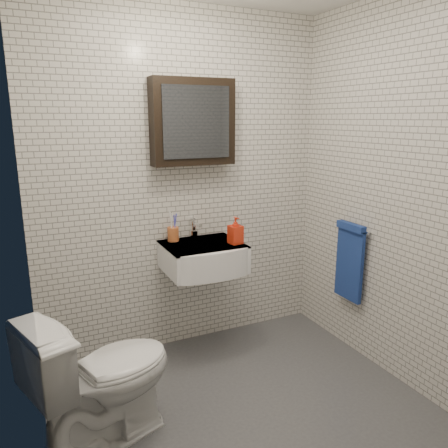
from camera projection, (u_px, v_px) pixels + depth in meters
name	position (u px, v px, depth m)	size (l,w,h in m)	color
ground	(246.00, 411.00, 2.64)	(2.20, 2.00, 0.01)	#46494D
room_shell	(249.00, 169.00, 2.29)	(2.22, 2.02, 2.51)	silver
washbasin	(205.00, 258.00, 3.12)	(0.55, 0.50, 0.20)	white
faucet	(194.00, 230.00, 3.26)	(0.06, 0.20, 0.15)	silver
mirror_cabinet	(193.00, 122.00, 3.07)	(0.60, 0.15, 0.60)	black
towel_rail	(350.00, 258.00, 3.21)	(0.09, 0.30, 0.58)	silver
toothbrush_cup	(173.00, 233.00, 3.19)	(0.10, 0.10, 0.23)	#BC5E2F
soap_bottle	(235.00, 230.00, 3.12)	(0.09, 0.09, 0.20)	#FF5A1A
toilet	(103.00, 376.00, 2.32)	(0.44, 0.77, 0.79)	white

